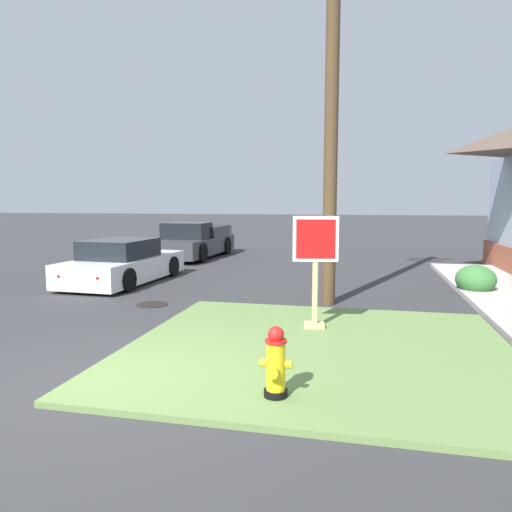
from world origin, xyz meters
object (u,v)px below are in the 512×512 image
stop_sign (315,273)px  parked_sedan_white (123,264)px  fire_hydrant (276,364)px  pickup_truck_charcoal (193,243)px  utility_pole (332,59)px  manhole_cover (152,304)px

stop_sign → parked_sedan_white: 7.15m
fire_hydrant → pickup_truck_charcoal: bearing=114.1°
pickup_truck_charcoal → utility_pole: utility_pole is taller
parked_sedan_white → pickup_truck_charcoal: (-0.15, 6.13, 0.07)m
parked_sedan_white → fire_hydrant: bearing=-51.0°
parked_sedan_white → utility_pole: bearing=-15.8°
stop_sign → pickup_truck_charcoal: stop_sign is taller
pickup_truck_charcoal → utility_pole: (6.13, -7.82, 4.72)m
pickup_truck_charcoal → utility_pole: size_ratio=0.50×
parked_sedan_white → pickup_truck_charcoal: pickup_truck_charcoal is taller
fire_hydrant → utility_pole: 7.30m
stop_sign → utility_pole: 4.87m
stop_sign → utility_pole: size_ratio=0.19×
parked_sedan_white → utility_pole: size_ratio=0.43×
stop_sign → manhole_cover: size_ratio=2.84×
fire_hydrant → pickup_truck_charcoal: 14.51m
fire_hydrant → pickup_truck_charcoal: (-5.92, 13.25, 0.15)m
fire_hydrant → utility_pole: (0.21, 5.43, 4.86)m
fire_hydrant → parked_sedan_white: (-5.76, 7.12, 0.07)m
parked_sedan_white → pickup_truck_charcoal: size_ratio=0.86×
parked_sedan_white → stop_sign: bearing=-34.3°
manhole_cover → parked_sedan_white: parked_sedan_white is taller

